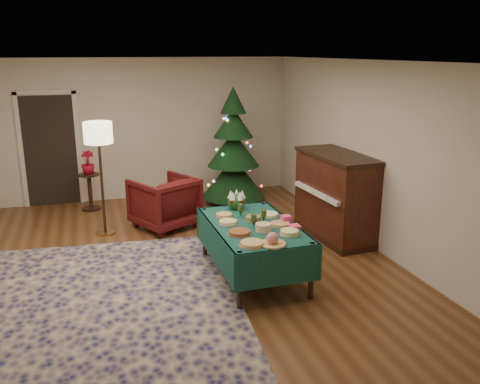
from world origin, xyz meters
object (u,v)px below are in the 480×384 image
object	(u,v)px
potted_plant	(88,168)
buffet_table	(253,235)
armchair	(164,200)
floor_lamp	(99,140)
gift_box	(286,219)
christmas_tree	(233,151)
side_table	(90,192)
piano	(336,197)

from	to	relation	value
potted_plant	buffet_table	bearing A→B (deg)	-61.46
armchair	floor_lamp	world-z (taller)	floor_lamp
armchair	floor_lamp	bearing A→B (deg)	-24.59
gift_box	christmas_tree	xyz separation A→B (m)	(0.28, 3.33, 0.24)
gift_box	christmas_tree	bearing A→B (deg)	85.12
side_table	christmas_tree	distance (m)	2.74
gift_box	christmas_tree	size ratio (longest dim) A/B	0.05
buffet_table	christmas_tree	xyz separation A→B (m)	(0.70, 3.27, 0.43)
potted_plant	christmas_tree	world-z (taller)	christmas_tree
buffet_table	floor_lamp	world-z (taller)	floor_lamp
floor_lamp	potted_plant	distance (m)	1.58
potted_plant	christmas_tree	distance (m)	2.67
christmas_tree	potted_plant	bearing A→B (deg)	173.67
side_table	floor_lamp	bearing A→B (deg)	-82.55
buffet_table	armchair	distance (m)	2.35
buffet_table	potted_plant	xyz separation A→B (m)	(-1.94, 3.56, 0.23)
side_table	piano	distance (m)	4.45
gift_box	piano	bearing A→B (deg)	39.56
piano	floor_lamp	bearing A→B (deg)	160.90
piano	christmas_tree	bearing A→B (deg)	112.93
buffet_table	side_table	distance (m)	4.06
armchair	buffet_table	bearing A→B (deg)	82.37
armchair	side_table	xyz separation A→B (m)	(-1.15, 1.35, -0.14)
armchair	potted_plant	bearing A→B (deg)	-76.86
gift_box	floor_lamp	bearing A→B (deg)	134.38
side_table	potted_plant	distance (m)	0.46
buffet_table	piano	bearing A→B (deg)	30.33
floor_lamp	christmas_tree	xyz separation A→B (m)	(2.46, 1.10, -0.53)
gift_box	piano	size ratio (longest dim) A/B	0.07
buffet_table	potted_plant	size ratio (longest dim) A/B	4.31
gift_box	potted_plant	size ratio (longest dim) A/B	0.27
side_table	piano	xyz separation A→B (m)	(3.61, -2.58, 0.32)
floor_lamp	buffet_table	bearing A→B (deg)	-51.00
potted_plant	christmas_tree	bearing A→B (deg)	-6.33
floor_lamp	potted_plant	world-z (taller)	floor_lamp
potted_plant	armchair	bearing A→B (deg)	-49.61
armchair	piano	distance (m)	2.76
potted_plant	piano	world-z (taller)	piano
armchair	christmas_tree	bearing A→B (deg)	-171.91
gift_box	side_table	distance (m)	4.34
buffet_table	side_table	world-z (taller)	buffet_table
buffet_table	christmas_tree	size ratio (longest dim) A/B	0.82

